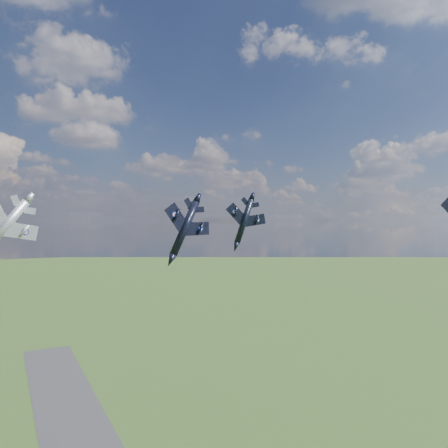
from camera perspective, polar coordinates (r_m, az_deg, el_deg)
jet_lead_navy at (r=78.14m, az=-5.14°, el=-0.52°), size 11.91×15.35×7.24m
jet_high_navy at (r=94.72m, az=2.66°, el=0.40°), size 13.33×15.76×5.80m
jet_left_silver at (r=68.89m, az=-26.76°, el=-0.37°), size 10.40×13.82×7.73m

